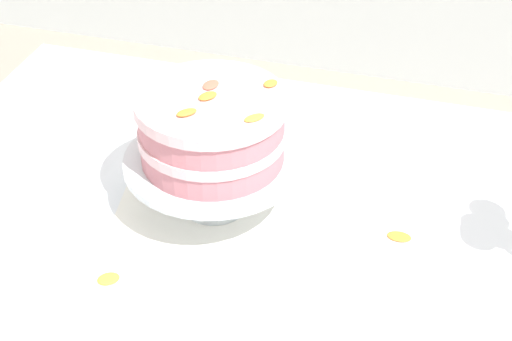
% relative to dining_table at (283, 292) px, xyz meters
% --- Properties ---
extents(dining_table, '(1.40, 1.00, 0.74)m').
position_rel_dining_table_xyz_m(dining_table, '(0.00, 0.00, 0.00)').
color(dining_table, white).
rests_on(dining_table, ground).
extents(linen_napkin, '(0.37, 0.37, 0.00)m').
position_rel_dining_table_xyz_m(linen_napkin, '(-0.14, 0.08, 0.09)').
color(linen_napkin, white).
rests_on(linen_napkin, dining_table).
extents(cake_stand, '(0.29, 0.29, 0.10)m').
position_rel_dining_table_xyz_m(cake_stand, '(-0.14, 0.08, 0.17)').
color(cake_stand, silver).
rests_on(cake_stand, linen_napkin).
extents(layer_cake, '(0.24, 0.24, 0.12)m').
position_rel_dining_table_xyz_m(layer_cake, '(-0.14, 0.08, 0.25)').
color(layer_cake, '#CC7A84').
rests_on(layer_cake, cake_stand).
extents(loose_petal_1, '(0.04, 0.03, 0.00)m').
position_rel_dining_table_xyz_m(loose_petal_1, '(0.17, 0.08, 0.09)').
color(loose_petal_1, orange).
rests_on(loose_petal_1, dining_table).
extents(loose_petal_2, '(0.04, 0.04, 0.00)m').
position_rel_dining_table_xyz_m(loose_petal_2, '(-0.24, -0.14, 0.09)').
color(loose_petal_2, yellow).
rests_on(loose_petal_2, dining_table).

